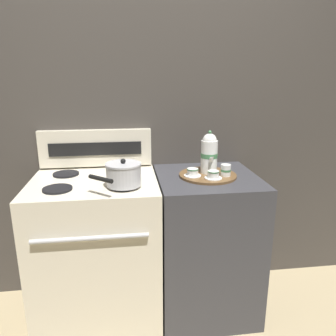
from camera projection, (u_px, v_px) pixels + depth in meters
name	position (u px, v px, depth m)	size (l,w,h in m)	color
ground_plane	(149.00, 308.00, 2.17)	(6.00, 6.00, 0.00)	tan
wall_back	(142.00, 135.00, 2.18)	(6.00, 0.05, 2.20)	#423D38
stove	(98.00, 250.00, 2.01)	(0.73, 0.64, 0.91)	beige
control_panel	(96.00, 148.00, 2.11)	(0.71, 0.05, 0.24)	beige
side_counter	(205.00, 243.00, 2.09)	(0.60, 0.61, 0.90)	#38383D
saucepan	(123.00, 174.00, 1.75)	(0.27, 0.28, 0.15)	#B7B7BC
serving_tray	(208.00, 175.00, 1.96)	(0.34, 0.34, 0.01)	brown
teapot	(209.00, 153.00, 1.95)	(0.10, 0.16, 0.26)	white
teacup_left	(193.00, 172.00, 1.92)	(0.10, 0.10, 0.05)	white
teacup_right	(213.00, 175.00, 1.87)	(0.10, 0.10, 0.05)	white
creamer_jug	(226.00, 170.00, 1.92)	(0.06, 0.06, 0.07)	white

